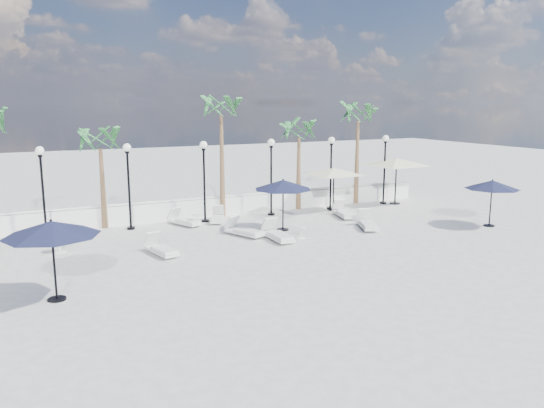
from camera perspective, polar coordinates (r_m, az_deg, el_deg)
name	(u,v)px	position (r m, az deg, el deg)	size (l,w,h in m)	color
ground	(263,257)	(19.64, -1.03, -5.67)	(100.00, 100.00, 0.00)	gray
balustrade	(198,208)	(26.33, -7.92, -0.47)	(26.00, 0.30, 1.01)	silver
lamppost_1	(42,179)	(23.81, -23.50, 2.48)	(0.36, 0.36, 3.84)	black
lamppost_2	(128,174)	(24.20, -15.21, 3.12)	(0.36, 0.36, 3.84)	black
lamppost_3	(204,170)	(25.07, -7.32, 3.67)	(0.36, 0.36, 3.84)	black
lamppost_4	(271,166)	(26.39, -0.09, 4.11)	(0.36, 0.36, 3.84)	black
lamppost_5	(331,163)	(28.08, 6.37, 4.45)	(0.36, 0.36, 3.84)	black
lamppost_6	(385,159)	(30.08, 12.04, 4.70)	(0.36, 0.36, 3.84)	black
palm_1	(100,145)	(24.70, -18.00, 6.07)	(2.60, 2.60, 4.70)	brown
palm_2	(221,113)	(26.04, -5.50, 9.76)	(2.60, 2.60, 6.10)	brown
palm_3	(299,135)	(27.88, 2.92, 7.47)	(2.60, 2.60, 4.90)	brown
palm_4	(358,119)	(29.81, 9.26, 9.06)	(2.60, 2.60, 5.70)	brown
lounger_1	(161,249)	(20.26, -11.84, -4.71)	(0.98, 1.92, 0.69)	silver
lounger_2	(184,220)	(24.86, -9.47, -1.75)	(1.27, 1.88, 0.68)	silver
lounger_3	(244,230)	(22.58, -3.01, -2.86)	(1.29, 1.98, 0.71)	silver
lounger_4	(277,234)	(21.86, 0.57, -3.28)	(0.66, 1.99, 0.74)	silver
lounger_5	(217,217)	(25.36, -5.90, -1.45)	(1.17, 1.76, 0.63)	silver
lounger_6	(367,223)	(24.27, 10.23, -2.05)	(1.33, 2.02, 0.72)	silver
lounger_7	(344,212)	(26.48, 7.71, -0.90)	(1.04, 2.00, 0.72)	silver
side_table_0	(60,244)	(21.65, -21.87, -4.02)	(0.55, 0.55, 0.53)	silver
side_table_1	(197,219)	(24.63, -8.06, -1.62)	(0.54, 0.54, 0.52)	silver
side_table_2	(300,231)	(22.21, 3.07, -2.90)	(0.53, 0.53, 0.52)	silver
parasol_navy_left	(51,229)	(16.10, -22.64, -2.50)	(2.70, 2.70, 2.38)	black
parasol_navy_mid	(283,185)	(23.25, 1.20, 2.06)	(2.58, 2.58, 2.32)	black
parasol_navy_right	(492,185)	(26.02, 22.60, 1.91)	(2.43, 2.43, 2.18)	black
parasol_cream_sq_a	(334,168)	(27.86, 6.68, 3.82)	(4.88, 4.88, 2.39)	black
parasol_cream_sq_b	(397,158)	(30.20, 13.27, 4.79)	(5.51, 5.51, 2.76)	black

